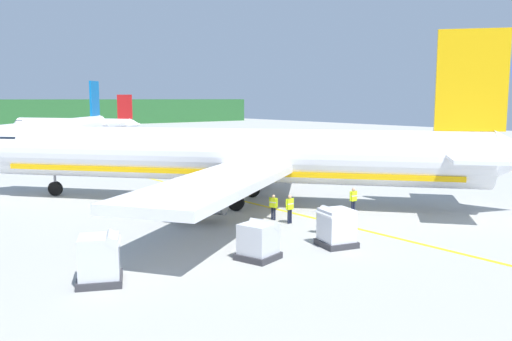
{
  "coord_description": "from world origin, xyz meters",
  "views": [
    {
      "loc": [
        -6.18,
        -7.75,
        7.5
      ],
      "look_at": [
        14.26,
        17.71,
        3.14
      ],
      "focal_mm": 37.85,
      "sensor_mm": 36.0,
      "label": 1
    }
  ],
  "objects_px": {
    "crew_loader_left": "(290,207)",
    "airliner_foreground": "(232,156)",
    "crew_marshaller": "(273,205)",
    "crew_loader_right": "(353,198)",
    "airliner_mid_apron": "(62,132)",
    "cargo_container_mid": "(259,241)",
    "airliner_far_taxiway": "(75,125)",
    "crew_supervisor": "(322,217)",
    "cargo_container_far": "(336,228)",
    "cargo_container_near": "(100,260)"
  },
  "relations": [
    {
      "from": "crew_loader_left",
      "to": "airliner_foreground",
      "type": "bearing_deg",
      "value": 81.16
    },
    {
      "from": "crew_marshaller",
      "to": "crew_loader_right",
      "type": "xyz_separation_m",
      "value": [
        5.22,
        -1.94,
        0.09
      ]
    },
    {
      "from": "crew_loader_right",
      "to": "airliner_mid_apron",
      "type": "bearing_deg",
      "value": 90.88
    },
    {
      "from": "airliner_foreground",
      "to": "cargo_container_mid",
      "type": "distance_m",
      "value": 14.15
    },
    {
      "from": "airliner_far_taxiway",
      "to": "crew_loader_right",
      "type": "distance_m",
      "value": 81.64
    },
    {
      "from": "airliner_far_taxiway",
      "to": "airliner_foreground",
      "type": "bearing_deg",
      "value": -102.02
    },
    {
      "from": "crew_marshaller",
      "to": "airliner_foreground",
      "type": "bearing_deg",
      "value": 77.96
    },
    {
      "from": "crew_loader_right",
      "to": "crew_loader_left",
      "type": "bearing_deg",
      "value": 173.37
    },
    {
      "from": "airliner_far_taxiway",
      "to": "crew_supervisor",
      "type": "height_order",
      "value": "airliner_far_taxiway"
    },
    {
      "from": "crew_loader_left",
      "to": "crew_supervisor",
      "type": "bearing_deg",
      "value": -96.2
    },
    {
      "from": "airliner_far_taxiway",
      "to": "crew_marshaller",
      "type": "distance_m",
      "value": 80.64
    },
    {
      "from": "airliner_foreground",
      "to": "airliner_mid_apron",
      "type": "relative_size",
      "value": 1.18
    },
    {
      "from": "cargo_container_mid",
      "to": "crew_supervisor",
      "type": "distance_m",
      "value": 5.93
    },
    {
      "from": "crew_loader_left",
      "to": "crew_loader_right",
      "type": "xyz_separation_m",
      "value": [
        5.08,
        -0.59,
        -0.01
      ]
    },
    {
      "from": "crew_loader_left",
      "to": "cargo_container_mid",
      "type": "bearing_deg",
      "value": -143.46
    },
    {
      "from": "airliner_far_taxiway",
      "to": "crew_loader_left",
      "type": "distance_m",
      "value": 81.93
    },
    {
      "from": "cargo_container_far",
      "to": "crew_marshaller",
      "type": "xyz_separation_m",
      "value": [
        1.43,
        6.59,
        -0.03
      ]
    },
    {
      "from": "airliner_foreground",
      "to": "airliner_far_taxiway",
      "type": "height_order",
      "value": "airliner_foreground"
    },
    {
      "from": "airliner_foreground",
      "to": "airliner_mid_apron",
      "type": "xyz_separation_m",
      "value": [
        3.12,
        44.26,
        -0.44
      ]
    },
    {
      "from": "airliner_far_taxiway",
      "to": "crew_loader_left",
      "type": "xyz_separation_m",
      "value": [
        -16.65,
        -80.21,
        -1.32
      ]
    },
    {
      "from": "airliner_foreground",
      "to": "crew_supervisor",
      "type": "distance_m",
      "value": 10.8
    },
    {
      "from": "crew_loader_right",
      "to": "crew_marshaller",
      "type": "bearing_deg",
      "value": 159.61
    },
    {
      "from": "cargo_container_mid",
      "to": "crew_loader_left",
      "type": "bearing_deg",
      "value": 36.54
    },
    {
      "from": "cargo_container_mid",
      "to": "cargo_container_far",
      "type": "bearing_deg",
      "value": -9.47
    },
    {
      "from": "crew_marshaller",
      "to": "crew_supervisor",
      "type": "relative_size",
      "value": 0.99
    },
    {
      "from": "crew_marshaller",
      "to": "airliner_far_taxiway",
      "type": "bearing_deg",
      "value": 77.98
    },
    {
      "from": "cargo_container_mid",
      "to": "cargo_container_far",
      "type": "distance_m",
      "value": 4.56
    },
    {
      "from": "airliner_mid_apron",
      "to": "cargo_container_mid",
      "type": "distance_m",
      "value": 57.14
    },
    {
      "from": "crew_loader_right",
      "to": "crew_supervisor",
      "type": "relative_size",
      "value": 1.07
    },
    {
      "from": "cargo_container_near",
      "to": "crew_loader_left",
      "type": "relative_size",
      "value": 1.37
    },
    {
      "from": "crew_marshaller",
      "to": "cargo_container_near",
      "type": "bearing_deg",
      "value": -161.35
    },
    {
      "from": "cargo_container_mid",
      "to": "crew_supervisor",
      "type": "height_order",
      "value": "cargo_container_mid"
    },
    {
      "from": "cargo_container_near",
      "to": "cargo_container_mid",
      "type": "relative_size",
      "value": 1.16
    },
    {
      "from": "airliner_mid_apron",
      "to": "crew_supervisor",
      "type": "height_order",
      "value": "airliner_mid_apron"
    },
    {
      "from": "airliner_far_taxiway",
      "to": "cargo_container_far",
      "type": "xyz_separation_m",
      "value": [
        -18.22,
        -85.45,
        -1.38
      ]
    },
    {
      "from": "airliner_mid_apron",
      "to": "cargo_container_mid",
      "type": "bearing_deg",
      "value": -100.43
    },
    {
      "from": "airliner_foreground",
      "to": "crew_loader_left",
      "type": "bearing_deg",
      "value": -98.84
    },
    {
      "from": "airliner_mid_apron",
      "to": "cargo_container_near",
      "type": "xyz_separation_m",
      "value": [
        -17.5,
        -54.73,
        -1.95
      ]
    },
    {
      "from": "airliner_foreground",
      "to": "airliner_mid_apron",
      "type": "bearing_deg",
      "value": 85.96
    },
    {
      "from": "airliner_foreground",
      "to": "crew_loader_left",
      "type": "relative_size",
      "value": 19.7
    },
    {
      "from": "airliner_foreground",
      "to": "cargo_container_far",
      "type": "bearing_deg",
      "value": -102.14
    },
    {
      "from": "airliner_mid_apron",
      "to": "crew_loader_right",
      "type": "distance_m",
      "value": 52.3
    },
    {
      "from": "cargo_container_mid",
      "to": "crew_loader_right",
      "type": "relative_size",
      "value": 1.18
    },
    {
      "from": "airliner_mid_apron",
      "to": "airliner_far_taxiway",
      "type": "distance_m",
      "value": 31.12
    },
    {
      "from": "airliner_mid_apron",
      "to": "cargo_container_far",
      "type": "distance_m",
      "value": 57.24
    },
    {
      "from": "airliner_foreground",
      "to": "crew_marshaller",
      "type": "bearing_deg",
      "value": -102.04
    },
    {
      "from": "cargo_container_near",
      "to": "crew_marshaller",
      "type": "distance_m",
      "value": 13.81
    },
    {
      "from": "airliner_mid_apron",
      "to": "cargo_container_near",
      "type": "bearing_deg",
      "value": -107.73
    },
    {
      "from": "cargo_container_near",
      "to": "airliner_foreground",
      "type": "bearing_deg",
      "value": 36.09
    },
    {
      "from": "crew_loader_right",
      "to": "airliner_far_taxiway",
      "type": "bearing_deg",
      "value": 81.85
    }
  ]
}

